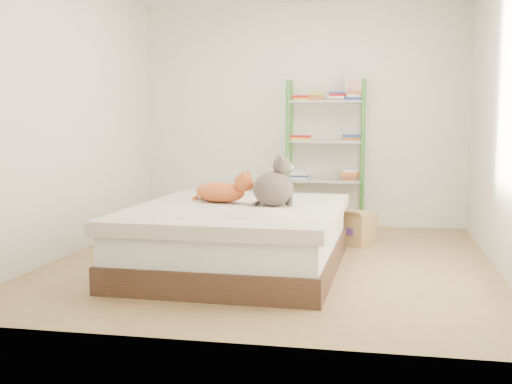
% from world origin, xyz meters
% --- Properties ---
extents(room, '(3.81, 4.21, 2.61)m').
position_xyz_m(room, '(0.00, 0.00, 1.30)').
color(room, '#A78954').
rests_on(room, ground).
extents(bed, '(1.73, 2.14, 0.53)m').
position_xyz_m(bed, '(-0.24, -0.35, 0.27)').
color(bed, brown).
rests_on(bed, ground).
extents(orange_cat, '(0.61, 0.44, 0.22)m').
position_xyz_m(orange_cat, '(-0.43, -0.15, 0.65)').
color(orange_cat, '#DC602C').
rests_on(orange_cat, bed).
extents(grey_cat, '(0.45, 0.41, 0.42)m').
position_xyz_m(grey_cat, '(0.06, -0.30, 0.74)').
color(grey_cat, brown).
rests_on(grey_cat, bed).
extents(shelf_unit, '(0.88, 0.36, 1.74)m').
position_xyz_m(shelf_unit, '(0.31, 1.88, 0.85)').
color(shelf_unit, '#3C8833').
rests_on(shelf_unit, ground).
extents(cardboard_box, '(0.57, 0.59, 0.37)m').
position_xyz_m(cardboard_box, '(0.63, 0.98, 0.16)').
color(cardboard_box, tan).
rests_on(cardboard_box, ground).
extents(white_bin, '(0.40, 0.37, 0.41)m').
position_xyz_m(white_bin, '(-1.29, 1.85, 0.21)').
color(white_bin, white).
rests_on(white_bin, ground).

